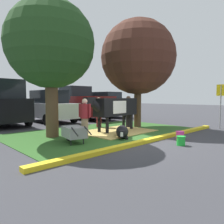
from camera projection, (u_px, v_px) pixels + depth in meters
The scene contains 19 objects.
ground_plane at pixel (137, 141), 7.49m from camera, with size 80.00×80.00×0.00m, color #38383D.
grass_island at pixel (105, 132), 9.50m from camera, with size 8.26×5.04×0.02m, color #2D5B23.
curb_yellow at pixel (154, 139), 7.58m from camera, with size 9.46×0.24×0.12m, color yellow.
hay_bedding at pixel (117, 131), 9.49m from camera, with size 3.20×2.40×0.04m, color tan.
shade_tree_left at pixel (51, 45), 8.04m from camera, with size 3.40×3.40×5.32m.
shade_tree_right at pixel (138, 57), 10.87m from camera, with size 3.87×3.87×5.61m.
cow_holstein at pixel (115, 107), 9.60m from camera, with size 3.14×0.87×1.58m.
calf_lying at pixel (122, 132), 8.12m from camera, with size 1.18×1.12×0.48m.
person_handler at pixel (85, 117), 7.91m from camera, with size 0.34×0.50×1.53m.
person_visitor_near at pixel (128, 111), 10.76m from camera, with size 0.34×0.47×1.65m.
person_visitor_far at pixel (99, 111), 10.89m from camera, with size 0.51×0.34×1.58m.
wheelbarrow at pixel (74, 132), 7.11m from camera, with size 0.83×1.62×0.63m.
parking_sign at pixel (221, 98), 10.33m from camera, with size 0.09×0.44×2.22m.
bucket_green at pixel (181, 140), 6.84m from camera, with size 0.30×0.30×0.31m.
bucket_pink at pixel (180, 135), 7.71m from camera, with size 0.31×0.31×0.32m.
suv_black at pixel (0, 103), 11.66m from camera, with size 2.15×4.61×2.52m.
hatchback_white at pixel (49, 107), 13.33m from camera, with size 2.04×4.41×2.02m.
pickup_truck_maroon at pixel (82, 104), 15.41m from camera, with size 2.25×5.41×2.42m.
sedan_blue at pixel (106, 105), 17.17m from camera, with size 2.04×4.41×2.02m.
Camera 1 is at (-5.76, -4.72, 1.57)m, focal length 33.48 mm.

